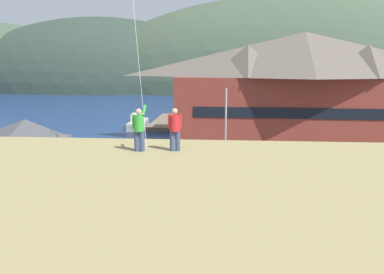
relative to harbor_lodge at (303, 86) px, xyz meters
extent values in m
plane|color=#66604C|center=(-11.98, -22.22, -6.71)|extent=(600.00, 600.00, 0.00)
cube|color=gray|center=(-11.98, -17.22, -6.66)|extent=(40.00, 20.00, 0.10)
cube|color=navy|center=(-11.98, 37.78, -6.70)|extent=(360.00, 84.00, 0.03)
ellipsoid|color=#2D3D33|center=(-54.14, 94.04, -6.71)|extent=(99.79, 56.32, 49.58)
ellipsoid|color=#42513D|center=(11.76, 90.79, -6.71)|extent=(139.28, 58.81, 61.58)
cube|color=brown|center=(0.00, 0.11, -2.82)|extent=(28.15, 11.83, 7.78)
cube|color=black|center=(-0.20, -5.32, -2.43)|extent=(23.58, 0.98, 1.10)
pyramid|color=#60564C|center=(0.00, 0.11, 3.49)|extent=(29.85, 12.97, 4.85)
pyramid|color=#60564C|center=(-6.31, -1.54, 2.78)|extent=(6.15, 6.15, 3.40)
pyramid|color=#60564C|center=(6.17, -2.01, 2.78)|extent=(6.15, 6.15, 3.40)
cube|color=#474C56|center=(-23.86, -17.05, -4.91)|extent=(5.82, 4.60, 3.60)
pyramid|color=#47474C|center=(-23.86, -17.05, -2.37)|extent=(6.30, 5.05, 1.48)
cube|color=black|center=(-24.01, -19.19, -5.45)|extent=(1.10, 0.14, 2.52)
cube|color=#70604C|center=(-17.77, 13.99, -6.36)|extent=(3.20, 14.99, 0.70)
cube|color=#A8A399|center=(-21.21, 10.20, -6.26)|extent=(2.57, 7.00, 0.90)
cube|color=#B7B2A8|center=(-21.21, 10.20, -5.73)|extent=(2.49, 6.79, 0.16)
cube|color=silver|center=(-21.18, 9.68, -5.10)|extent=(1.65, 2.15, 1.10)
cube|color=#A8A399|center=(-14.44, 14.69, -6.26)|extent=(2.20, 6.32, 0.90)
cube|color=#B7B2A8|center=(-14.44, 14.69, -5.73)|extent=(2.13, 6.13, 0.16)
cube|color=silver|center=(-14.43, 14.22, -5.10)|extent=(1.46, 1.92, 1.10)
cube|color=red|center=(0.70, -22.76, -5.89)|extent=(4.30, 2.05, 0.80)
cylinder|color=black|center=(-0.71, -21.92, -6.29)|extent=(0.65, 0.26, 0.64)
cylinder|color=black|center=(-0.60, -23.76, -6.29)|extent=(0.65, 0.26, 0.64)
cube|color=#9EA3A8|center=(-13.35, -20.94, -5.89)|extent=(4.31, 2.08, 0.80)
cube|color=gray|center=(-13.50, -20.95, -5.14)|extent=(2.20, 1.74, 0.70)
cube|color=black|center=(-13.50, -20.95, -5.18)|extent=(2.25, 1.78, 0.32)
cylinder|color=black|center=(-11.93, -21.76, -6.29)|extent=(0.65, 0.26, 0.64)
cylinder|color=black|center=(-12.05, -19.93, -6.29)|extent=(0.65, 0.26, 0.64)
cylinder|color=black|center=(-14.65, -21.95, -6.29)|extent=(0.65, 0.26, 0.64)
cylinder|color=black|center=(-14.78, -20.12, -6.29)|extent=(0.65, 0.26, 0.64)
cylinder|color=black|center=(2.06, -15.43, -6.29)|extent=(0.64, 0.23, 0.64)
cylinder|color=black|center=(2.03, -17.26, -6.29)|extent=(0.64, 0.23, 0.64)
cube|color=#9EA3A8|center=(-18.68, -22.74, -5.89)|extent=(4.22, 1.85, 0.80)
cube|color=gray|center=(-18.53, -22.74, -5.14)|extent=(2.12, 1.62, 0.70)
cube|color=black|center=(-18.53, -22.74, -5.18)|extent=(2.16, 1.66, 0.32)
cylinder|color=black|center=(-20.05, -21.84, -6.29)|extent=(0.64, 0.23, 0.64)
cylinder|color=black|center=(-20.03, -23.68, -6.29)|extent=(0.64, 0.23, 0.64)
cylinder|color=black|center=(-17.32, -21.81, -6.29)|extent=(0.64, 0.23, 0.64)
cylinder|color=black|center=(-17.30, -23.64, -6.29)|extent=(0.64, 0.23, 0.64)
cube|color=navy|center=(-5.95, -14.75, -5.89)|extent=(4.28, 1.99, 0.80)
cube|color=navy|center=(-6.10, -14.75, -5.14)|extent=(2.17, 1.70, 0.70)
cube|color=black|center=(-6.10, -14.75, -5.18)|extent=(2.22, 1.73, 0.32)
cylinder|color=black|center=(-4.54, -15.60, -6.29)|extent=(0.65, 0.25, 0.64)
cylinder|color=black|center=(-4.63, -13.77, -6.29)|extent=(0.65, 0.25, 0.64)
cylinder|color=black|center=(-7.27, -15.73, -6.29)|extent=(0.65, 0.25, 0.64)
cylinder|color=black|center=(-7.35, -13.89, -6.29)|extent=(0.65, 0.25, 0.64)
cube|color=red|center=(-16.91, -16.19, -5.89)|extent=(4.32, 2.10, 0.80)
cube|color=#B11A15|center=(-16.76, -16.20, -5.14)|extent=(2.21, 1.75, 0.70)
cube|color=black|center=(-16.76, -16.20, -5.18)|extent=(2.26, 1.78, 0.32)
cylinder|color=black|center=(-18.21, -15.17, -6.29)|extent=(0.65, 0.27, 0.64)
cylinder|color=black|center=(-18.34, -17.00, -6.29)|extent=(0.65, 0.27, 0.64)
cylinder|color=black|center=(-15.48, -15.37, -6.29)|extent=(0.65, 0.27, 0.64)
cylinder|color=black|center=(-15.62, -17.20, -6.29)|extent=(0.65, 0.27, 0.64)
cube|color=black|center=(-10.82, -15.98, -5.89)|extent=(4.32, 2.10, 0.80)
cube|color=black|center=(-10.97, -15.97, -5.14)|extent=(2.21, 1.75, 0.70)
cube|color=black|center=(-10.97, -15.97, -5.18)|extent=(2.26, 1.78, 0.32)
cylinder|color=black|center=(-9.52, -16.99, -6.29)|extent=(0.65, 0.27, 0.64)
cylinder|color=black|center=(-9.39, -15.16, -6.29)|extent=(0.65, 0.27, 0.64)
cylinder|color=black|center=(-12.25, -16.79, -6.29)|extent=(0.65, 0.27, 0.64)
cylinder|color=black|center=(-12.11, -14.96, -6.29)|extent=(0.65, 0.27, 0.64)
cube|color=silver|center=(-6.97, -21.72, -5.89)|extent=(4.23, 1.88, 0.80)
cube|color=beige|center=(-6.82, -21.72, -5.14)|extent=(2.13, 1.64, 0.70)
cube|color=black|center=(-6.82, -21.72, -5.18)|extent=(2.17, 1.67, 0.32)
cylinder|color=black|center=(-8.32, -20.77, -6.29)|extent=(0.64, 0.23, 0.64)
cylinder|color=black|center=(-8.35, -22.61, -6.29)|extent=(0.64, 0.23, 0.64)
cylinder|color=black|center=(-5.59, -20.83, -6.29)|extent=(0.64, 0.23, 0.64)
cylinder|color=black|center=(-5.62, -22.66, -6.29)|extent=(0.64, 0.23, 0.64)
cube|color=silver|center=(-1.62, -16.50, -5.89)|extent=(4.25, 1.92, 0.80)
cube|color=beige|center=(-1.47, -16.50, -5.14)|extent=(2.15, 1.66, 0.70)
cube|color=black|center=(-1.47, -16.50, -5.18)|extent=(2.19, 1.69, 0.32)
cylinder|color=black|center=(-3.01, -15.63, -6.29)|extent=(0.65, 0.24, 0.64)
cylinder|color=black|center=(-2.96, -17.46, -6.29)|extent=(0.65, 0.24, 0.64)
cylinder|color=black|center=(-0.28, -15.55, -6.29)|extent=(0.65, 0.24, 0.64)
cylinder|color=black|center=(-0.23, -17.38, -6.29)|extent=(0.65, 0.24, 0.64)
cylinder|color=#ADADB2|center=(-8.63, -11.72, -3.09)|extent=(0.16, 0.16, 7.04)
cube|color=#4C4C51|center=(-8.63, -11.37, 0.33)|extent=(0.24, 0.70, 0.20)
cylinder|color=#384770|center=(-12.25, -30.35, -0.52)|extent=(0.20, 0.20, 0.82)
cylinder|color=#384770|center=(-12.03, -30.35, -0.52)|extent=(0.20, 0.20, 0.82)
cylinder|color=green|center=(-12.14, -30.35, 0.21)|extent=(0.40, 0.40, 0.64)
sphere|color=tan|center=(-12.14, -30.35, 0.69)|extent=(0.24, 0.24, 0.24)
cylinder|color=green|center=(-11.96, -30.17, 0.71)|extent=(0.11, 0.55, 0.43)
cylinder|color=green|center=(-12.36, -30.35, 0.28)|extent=(0.11, 0.11, 0.60)
cylinder|color=#384770|center=(-10.82, -30.17, -0.52)|extent=(0.20, 0.20, 0.82)
cylinder|color=#384770|center=(-10.60, -30.14, -0.52)|extent=(0.20, 0.20, 0.82)
cylinder|color=red|center=(-10.71, -30.15, 0.21)|extent=(0.40, 0.40, 0.64)
sphere|color=tan|center=(-10.71, -30.15, 0.69)|extent=(0.24, 0.24, 0.24)
cylinder|color=red|center=(-10.93, -30.18, 0.28)|extent=(0.11, 0.11, 0.60)
cylinder|color=red|center=(-10.49, -30.12, 0.28)|extent=(0.11, 0.11, 0.60)
cylinder|color=silver|center=(-13.06, -26.30, 4.06)|extent=(2.37, 7.60, 10.00)
camera|label=1|loc=(-8.71, -45.91, 2.62)|focal=37.33mm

